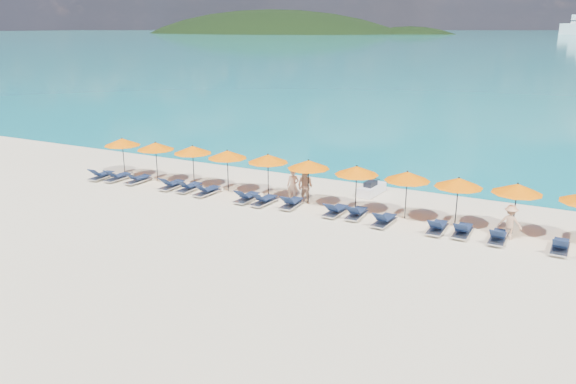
% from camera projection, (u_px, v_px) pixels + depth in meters
% --- Properties ---
extents(ground, '(1400.00, 1400.00, 0.00)m').
position_uv_depth(ground, '(255.00, 237.00, 23.65)').
color(ground, beige).
extents(headland_main, '(374.00, 242.00, 126.50)m').
position_uv_depth(headland_main, '(270.00, 69.00, 626.29)').
color(headland_main, black).
rests_on(headland_main, ground).
extents(headland_small, '(162.00, 126.00, 85.50)m').
position_uv_depth(headland_small, '(407.00, 69.00, 576.45)').
color(headland_small, black).
rests_on(headland_small, ground).
extents(jetski, '(0.98, 2.13, 0.73)m').
position_uv_depth(jetski, '(372.00, 189.00, 29.58)').
color(jetski, white).
rests_on(jetski, ground).
extents(beachgoer_a, '(0.70, 0.54, 1.69)m').
position_uv_depth(beachgoer_a, '(293.00, 186.00, 28.17)').
color(beachgoer_a, tan).
rests_on(beachgoer_a, ground).
extents(beachgoer_b, '(0.92, 0.60, 1.77)m').
position_uv_depth(beachgoer_b, '(305.00, 186.00, 27.91)').
color(beachgoer_b, tan).
rests_on(beachgoer_b, ground).
extents(beachgoer_c, '(1.00, 0.54, 1.49)m').
position_uv_depth(beachgoer_c, '(510.00, 222.00, 23.25)').
color(beachgoer_c, tan).
rests_on(beachgoer_c, ground).
extents(umbrella_0, '(2.10, 2.10, 2.28)m').
position_uv_depth(umbrella_0, '(122.00, 142.00, 32.87)').
color(umbrella_0, black).
rests_on(umbrella_0, ground).
extents(umbrella_1, '(2.10, 2.10, 2.28)m').
position_uv_depth(umbrella_1, '(156.00, 146.00, 31.74)').
color(umbrella_1, black).
rests_on(umbrella_1, ground).
extents(umbrella_2, '(2.10, 2.10, 2.28)m').
position_uv_depth(umbrella_2, '(193.00, 150.00, 30.84)').
color(umbrella_2, black).
rests_on(umbrella_2, ground).
extents(umbrella_3, '(2.10, 2.10, 2.28)m').
position_uv_depth(umbrella_3, '(227.00, 154.00, 29.72)').
color(umbrella_3, black).
rests_on(umbrella_3, ground).
extents(umbrella_4, '(2.10, 2.10, 2.28)m').
position_uv_depth(umbrella_4, '(268.00, 158.00, 28.79)').
color(umbrella_4, black).
rests_on(umbrella_4, ground).
extents(umbrella_5, '(2.10, 2.10, 2.28)m').
position_uv_depth(umbrella_5, '(308.00, 164.00, 27.57)').
color(umbrella_5, black).
rests_on(umbrella_5, ground).
extents(umbrella_6, '(2.10, 2.10, 2.28)m').
position_uv_depth(umbrella_6, '(357.00, 170.00, 26.43)').
color(umbrella_6, black).
rests_on(umbrella_6, ground).
extents(umbrella_7, '(2.10, 2.10, 2.28)m').
position_uv_depth(umbrella_7, '(407.00, 176.00, 25.41)').
color(umbrella_7, black).
rests_on(umbrella_7, ground).
extents(umbrella_8, '(2.10, 2.10, 2.28)m').
position_uv_depth(umbrella_8, '(459.00, 182.00, 24.39)').
color(umbrella_8, black).
rests_on(umbrella_8, ground).
extents(umbrella_9, '(2.10, 2.10, 2.28)m').
position_uv_depth(umbrella_9, '(517.00, 189.00, 23.49)').
color(umbrella_9, black).
rests_on(umbrella_9, ground).
extents(lounger_0, '(0.72, 1.73, 0.66)m').
position_uv_depth(lounger_0, '(101.00, 175.00, 32.51)').
color(lounger_0, silver).
rests_on(lounger_0, ground).
extents(lounger_1, '(0.68, 1.72, 0.66)m').
position_uv_depth(lounger_1, '(118.00, 177.00, 32.18)').
color(lounger_1, silver).
rests_on(lounger_1, ground).
extents(lounger_2, '(0.73, 1.74, 0.66)m').
position_uv_depth(lounger_2, '(138.00, 179.00, 31.68)').
color(lounger_2, silver).
rests_on(lounger_2, ground).
extents(lounger_3, '(0.64, 1.71, 0.66)m').
position_uv_depth(lounger_3, '(172.00, 185.00, 30.60)').
color(lounger_3, silver).
rests_on(lounger_3, ground).
extents(lounger_4, '(0.69, 1.72, 0.66)m').
position_uv_depth(lounger_4, '(189.00, 187.00, 30.14)').
color(lounger_4, silver).
rests_on(lounger_4, ground).
extents(lounger_5, '(0.78, 1.75, 0.66)m').
position_uv_depth(lounger_5, '(207.00, 191.00, 29.48)').
color(lounger_5, silver).
rests_on(lounger_5, ground).
extents(lounger_6, '(0.70, 1.73, 0.66)m').
position_uv_depth(lounger_6, '(247.00, 197.00, 28.36)').
color(lounger_6, silver).
rests_on(lounger_6, ground).
extents(lounger_7, '(0.79, 1.75, 0.66)m').
position_uv_depth(lounger_7, '(264.00, 200.00, 27.88)').
color(lounger_7, silver).
rests_on(lounger_7, ground).
extents(lounger_8, '(0.66, 1.71, 0.66)m').
position_uv_depth(lounger_8, '(292.00, 203.00, 27.45)').
color(lounger_8, silver).
rests_on(lounger_8, ground).
extents(lounger_9, '(0.74, 1.74, 0.66)m').
position_uv_depth(lounger_9, '(336.00, 210.00, 26.34)').
color(lounger_9, silver).
rests_on(lounger_9, ground).
extents(lounger_10, '(0.64, 1.71, 0.66)m').
position_uv_depth(lounger_10, '(356.00, 213.00, 25.97)').
color(lounger_10, silver).
rests_on(lounger_10, ground).
extents(lounger_11, '(0.77, 1.75, 0.66)m').
position_uv_depth(lounger_11, '(384.00, 220.00, 25.03)').
color(lounger_11, silver).
rests_on(lounger_11, ground).
extents(lounger_12, '(0.64, 1.71, 0.66)m').
position_uv_depth(lounger_12, '(437.00, 227.00, 24.14)').
color(lounger_12, silver).
rests_on(lounger_12, ground).
extents(lounger_13, '(0.63, 1.71, 0.66)m').
position_uv_depth(lounger_13, '(463.00, 230.00, 23.76)').
color(lounger_13, silver).
rests_on(lounger_13, ground).
extents(lounger_14, '(0.66, 1.71, 0.66)m').
position_uv_depth(lounger_14, '(498.00, 237.00, 23.06)').
color(lounger_14, silver).
rests_on(lounger_14, ground).
extents(lounger_15, '(0.68, 1.72, 0.66)m').
position_uv_depth(lounger_15, '(560.00, 246.00, 22.06)').
color(lounger_15, silver).
rests_on(lounger_15, ground).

